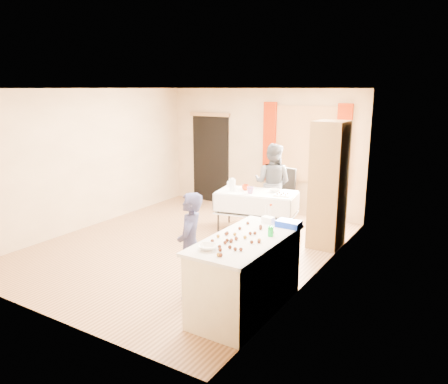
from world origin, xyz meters
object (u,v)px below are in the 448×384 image
Objects in this scene: girl at (190,246)px; counter at (246,274)px; cabinet at (329,185)px; chair at (282,203)px; woman at (272,183)px; party_table at (256,208)px.

counter is at bearing 76.92° from girl.
cabinet reaches higher than girl.
chair is 0.60m from woman.
cabinet is at bearing 143.08° from girl.
chair is (0.05, 1.05, -0.14)m from party_table.
chair is 0.74× the size of girl.
cabinet is 2.07× the size of chair.
woman is (-1.28, 3.40, 0.33)m from counter.
party_table is 1.00× the size of woman.
counter is 3.64m from woman.
woman is at bearing 169.15° from girl.
party_table is (-1.37, 0.09, -0.60)m from cabinet.
girl is (0.47, -3.84, 0.38)m from chair.
cabinet is 1.50m from party_table.
chair is 3.89m from girl.
girl is at bearing -173.63° from counter.
woman reaches higher than counter.
counter is at bearing -92.18° from cabinet.
counter is at bearing -75.77° from party_table.
chair is (-1.32, 1.13, -0.75)m from cabinet.
girl reaches higher than party_table.
party_table is at bearing 171.00° from girl.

